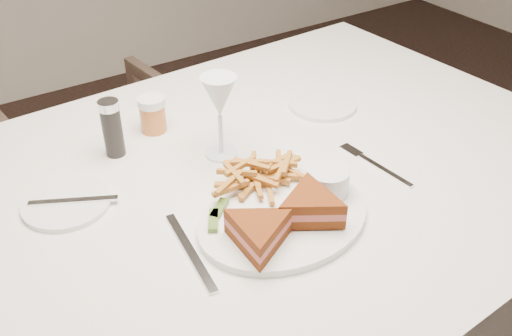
{
  "coord_description": "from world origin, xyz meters",
  "views": [
    {
      "loc": [
        -0.86,
        -0.38,
        1.4
      ],
      "look_at": [
        -0.38,
        0.34,
        0.8
      ],
      "focal_mm": 40.0,
      "sensor_mm": 36.0,
      "label": 1
    }
  ],
  "objects": [
    {
      "name": "table",
      "position": [
        -0.38,
        0.39,
        0.38
      ],
      "size": [
        1.54,
        1.07,
        0.75
      ],
      "primitive_type": "cube",
      "rotation": [
        0.0,
        0.0,
        0.05
      ],
      "color": "silver",
      "rests_on": "ground"
    },
    {
      "name": "chair_far",
      "position": [
        -0.39,
        1.25,
        0.3
      ],
      "size": [
        0.63,
        0.6,
        0.59
      ],
      "primitive_type": "imported",
      "rotation": [
        0.0,
        0.0,
        3.25
      ],
      "color": "#4C3A2E",
      "rests_on": "ground"
    },
    {
      "name": "table_setting",
      "position": [
        -0.39,
        0.34,
        0.79
      ],
      "size": [
        0.79,
        0.59,
        0.18
      ],
      "color": "white",
      "rests_on": "table"
    }
  ]
}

